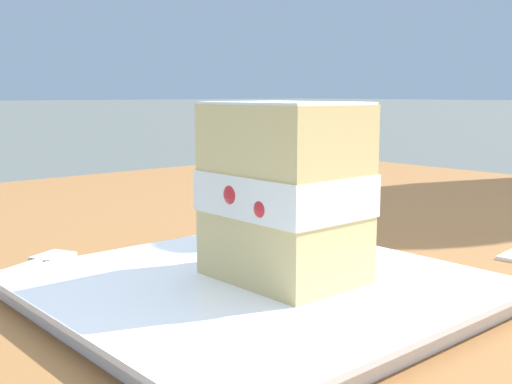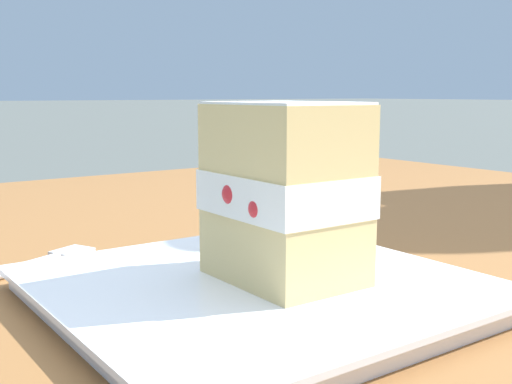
% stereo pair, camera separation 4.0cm
% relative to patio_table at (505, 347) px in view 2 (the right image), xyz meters
% --- Properties ---
extents(patio_table, '(1.36, 0.94, 0.75)m').
position_rel_patio_table_xyz_m(patio_table, '(0.00, 0.00, 0.00)').
color(patio_table, brown).
rests_on(patio_table, ground).
extents(dessert_plate, '(0.26, 0.26, 0.02)m').
position_rel_patio_table_xyz_m(dessert_plate, '(0.00, 0.29, 0.11)').
color(dessert_plate, white).
rests_on(dessert_plate, patio_table).
extents(cake_slice, '(0.10, 0.08, 0.11)m').
position_rel_patio_table_xyz_m(cake_slice, '(-0.01, 0.27, 0.17)').
color(cake_slice, '#E0C17A').
rests_on(cake_slice, dessert_plate).
extents(dessert_fork, '(0.09, 0.16, 0.01)m').
position_rel_patio_table_xyz_m(dessert_fork, '(0.16, 0.40, 0.10)').
color(dessert_fork, silver).
rests_on(dessert_fork, patio_table).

